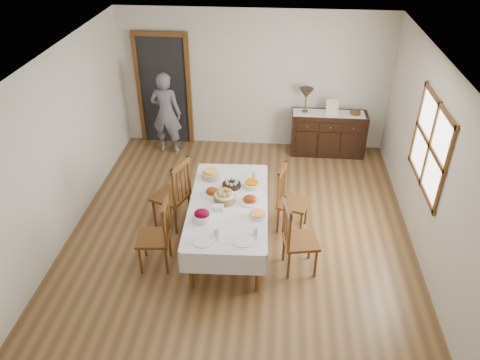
# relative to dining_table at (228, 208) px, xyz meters

# --- Properties ---
(ground) EXTENTS (6.00, 6.00, 0.00)m
(ground) POSITION_rel_dining_table_xyz_m (0.14, 0.13, -0.63)
(ground) COLOR brown
(room_shell) EXTENTS (5.02, 6.02, 2.65)m
(room_shell) POSITION_rel_dining_table_xyz_m (-0.01, 0.56, 1.01)
(room_shell) COLOR white
(room_shell) RESTS_ON ground
(dining_table) EXTENTS (1.15, 2.13, 0.72)m
(dining_table) POSITION_rel_dining_table_xyz_m (0.00, 0.00, 0.00)
(dining_table) COLOR white
(dining_table) RESTS_ON ground
(chair_left_near) EXTENTS (0.46, 0.46, 1.02)m
(chair_left_near) POSITION_rel_dining_table_xyz_m (-0.88, -0.51, -0.11)
(chair_left_near) COLOR #593314
(chair_left_near) RESTS_ON ground
(chair_left_far) EXTENTS (0.61, 0.61, 1.12)m
(chair_left_far) POSITION_rel_dining_table_xyz_m (-0.85, 0.39, -0.06)
(chair_left_far) COLOR #593314
(chair_left_far) RESTS_ON ground
(chair_right_near) EXTENTS (0.51, 0.51, 1.06)m
(chair_right_near) POSITION_rel_dining_table_xyz_m (0.93, -0.42, -0.10)
(chair_right_near) COLOR #593314
(chair_right_near) RESTS_ON ground
(chair_right_far) EXTENTS (0.51, 0.51, 1.02)m
(chair_right_far) POSITION_rel_dining_table_xyz_m (0.85, 0.47, -0.12)
(chair_right_far) COLOR #593314
(chair_right_far) RESTS_ON ground
(sideboard) EXTENTS (1.37, 0.50, 0.82)m
(sideboard) POSITION_rel_dining_table_xyz_m (1.57, 2.85, -0.22)
(sideboard) COLOR black
(sideboard) RESTS_ON ground
(person) EXTENTS (0.56, 0.39, 1.67)m
(person) POSITION_rel_dining_table_xyz_m (-1.46, 2.68, 0.21)
(person) COLOR slate
(person) RESTS_ON ground
(bread_basket) EXTENTS (0.30, 0.30, 0.18)m
(bread_basket) POSITION_rel_dining_table_xyz_m (-0.05, 0.04, 0.17)
(bread_basket) COLOR olive
(bread_basket) RESTS_ON dining_table
(egg_basket) EXTENTS (0.27, 0.27, 0.10)m
(egg_basket) POSITION_rel_dining_table_xyz_m (0.00, 0.42, 0.12)
(egg_basket) COLOR black
(egg_basket) RESTS_ON dining_table
(ham_platter_a) EXTENTS (0.34, 0.34, 0.11)m
(ham_platter_a) POSITION_rel_dining_table_xyz_m (-0.24, 0.21, 0.12)
(ham_platter_a) COLOR silver
(ham_platter_a) RESTS_ON dining_table
(ham_platter_b) EXTENTS (0.31, 0.31, 0.11)m
(ham_platter_b) POSITION_rel_dining_table_xyz_m (0.29, 0.06, 0.12)
(ham_platter_b) COLOR silver
(ham_platter_b) RESTS_ON dining_table
(beet_bowl) EXTENTS (0.24, 0.24, 0.16)m
(beet_bowl) POSITION_rel_dining_table_xyz_m (-0.30, -0.40, 0.16)
(beet_bowl) COLOR silver
(beet_bowl) RESTS_ON dining_table
(carrot_bowl) EXTENTS (0.24, 0.24, 0.09)m
(carrot_bowl) POSITION_rel_dining_table_xyz_m (0.29, 0.44, 0.13)
(carrot_bowl) COLOR silver
(carrot_bowl) RESTS_ON dining_table
(pineapple_bowl) EXTENTS (0.27, 0.27, 0.13)m
(pineapple_bowl) POSITION_rel_dining_table_xyz_m (-0.33, 0.63, 0.15)
(pineapple_bowl) COLOR tan
(pineapple_bowl) RESTS_ON dining_table
(casserole_dish) EXTENTS (0.22, 0.22, 0.07)m
(casserole_dish) POSITION_rel_dining_table_xyz_m (0.42, -0.28, 0.12)
(casserole_dish) COLOR silver
(casserole_dish) RESTS_ON dining_table
(butter_dish) EXTENTS (0.14, 0.10, 0.07)m
(butter_dish) POSITION_rel_dining_table_xyz_m (-0.12, -0.17, 0.12)
(butter_dish) COLOR silver
(butter_dish) RESTS_ON dining_table
(setting_left) EXTENTS (0.42, 0.31, 0.10)m
(setting_left) POSITION_rel_dining_table_xyz_m (-0.17, -0.78, 0.11)
(setting_left) COLOR silver
(setting_left) RESTS_ON dining_table
(setting_right) EXTENTS (0.42, 0.31, 0.10)m
(setting_right) POSITION_rel_dining_table_xyz_m (0.31, -0.73, 0.11)
(setting_right) COLOR silver
(setting_right) RESTS_ON dining_table
(glass_far_a) EXTENTS (0.06, 0.06, 0.10)m
(glass_far_a) POSITION_rel_dining_table_xyz_m (-0.21, 0.62, 0.14)
(glass_far_a) COLOR silver
(glass_far_a) RESTS_ON dining_table
(glass_far_b) EXTENTS (0.07, 0.07, 0.11)m
(glass_far_b) POSITION_rel_dining_table_xyz_m (0.31, 0.66, 0.14)
(glass_far_b) COLOR silver
(glass_far_b) RESTS_ON dining_table
(runner) EXTENTS (1.30, 0.35, 0.01)m
(runner) POSITION_rel_dining_table_xyz_m (1.54, 2.84, 0.20)
(runner) COLOR white
(runner) RESTS_ON sideboard
(table_lamp) EXTENTS (0.26, 0.26, 0.46)m
(table_lamp) POSITION_rel_dining_table_xyz_m (1.11, 2.87, 0.55)
(table_lamp) COLOR brown
(table_lamp) RESTS_ON sideboard
(picture_frame) EXTENTS (0.22, 0.08, 0.28)m
(picture_frame) POSITION_rel_dining_table_xyz_m (1.59, 2.81, 0.33)
(picture_frame) COLOR beige
(picture_frame) RESTS_ON sideboard
(deco_bowl) EXTENTS (0.20, 0.20, 0.06)m
(deco_bowl) POSITION_rel_dining_table_xyz_m (2.02, 2.85, 0.22)
(deco_bowl) COLOR #593314
(deco_bowl) RESTS_ON sideboard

